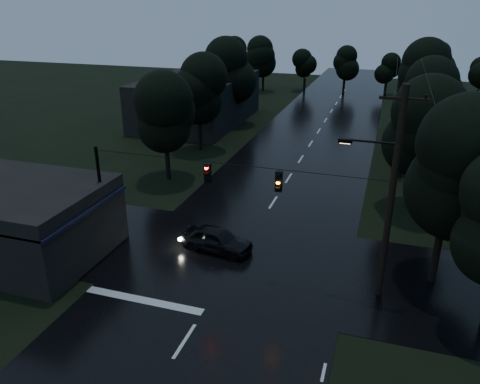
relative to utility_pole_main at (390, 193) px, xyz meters
The scene contains 16 objects.
main_road 21.06m from the utility_pole_main, 111.30° to the left, with size 12.00×120.00×0.02m, color black.
cross_street 9.14m from the utility_pole_main, behind, with size 60.00×9.00×0.02m, color black.
building_far_right 24.12m from the utility_pole_main, 74.01° to the left, with size 10.00×14.00×4.40m, color black.
building_far_left 36.15m from the utility_pole_main, 126.44° to the left, with size 10.00×16.00×5.00m, color black.
utility_pole_main is the anchor object (origin of this frame).
utility_pole_far 17.08m from the utility_pole_main, 87.00° to the left, with size 2.00×0.30×7.50m.
anchor_pole_left 15.08m from the utility_pole_main, behind, with size 0.18×0.18×6.00m, color black.
span_signals 6.85m from the utility_pole_main, behind, with size 15.00×0.37×1.12m.
tree_corner_near 3.35m from the utility_pole_main, 37.67° to the left, with size 4.48×4.48×9.44m.
tree_left_a 19.76m from the utility_pole_main, 146.16° to the left, with size 3.92×3.92×8.26m.
tree_left_b 25.50m from the utility_pole_main, 131.84° to the left, with size 4.20×4.20×8.85m.
tree_left_c 33.94m from the utility_pole_main, 121.27° to the left, with size 4.48×4.48×9.44m.
tree_right_a 11.12m from the utility_pole_main, 81.77° to the left, with size 4.20×4.20×8.85m.
tree_right_b 19.14m from the utility_pole_main, 83.42° to the left, with size 4.48×4.48×9.44m.
tree_right_c 29.16m from the utility_pole_main, 84.50° to the left, with size 4.76×4.76×10.03m.
car 10.03m from the utility_pole_main, 169.89° to the left, with size 1.63×4.05×1.38m, color black.
Camera 1 is at (6.97, -9.08, 13.16)m, focal length 35.00 mm.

